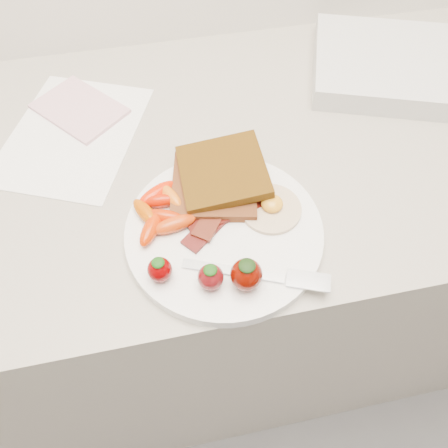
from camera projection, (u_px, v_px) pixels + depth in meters
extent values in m
cube|color=gray|center=(213.00, 276.00, 1.07)|extent=(2.00, 0.60, 0.90)
cylinder|color=white|center=(224.00, 232.00, 0.60)|extent=(0.27, 0.27, 0.02)
cube|color=#512712|center=(214.00, 186.00, 0.62)|extent=(0.14, 0.14, 0.01)
cube|color=#361F0A|center=(223.00, 171.00, 0.62)|extent=(0.12, 0.12, 0.03)
cylinder|color=white|center=(271.00, 209.00, 0.61)|extent=(0.09, 0.09, 0.01)
ellipsoid|color=orange|center=(272.00, 204.00, 0.60)|extent=(0.03, 0.03, 0.02)
cube|color=#420508|center=(214.00, 221.00, 0.59)|extent=(0.10, 0.09, 0.00)
cube|color=black|center=(225.00, 214.00, 0.60)|extent=(0.11, 0.06, 0.00)
cube|color=#300202|center=(218.00, 208.00, 0.60)|extent=(0.09, 0.10, 0.00)
ellipsoid|color=#BF1800|center=(161.00, 201.00, 0.60)|extent=(0.05, 0.02, 0.02)
ellipsoid|color=#BD2600|center=(164.00, 217.00, 0.59)|extent=(0.06, 0.04, 0.02)
ellipsoid|color=#C62B00|center=(151.00, 228.00, 0.58)|extent=(0.05, 0.06, 0.02)
ellipsoid|color=orange|center=(170.00, 196.00, 0.61)|extent=(0.04, 0.06, 0.02)
ellipsoid|color=red|center=(157.00, 193.00, 0.61)|extent=(0.06, 0.05, 0.02)
ellipsoid|color=#C03709|center=(174.00, 224.00, 0.58)|extent=(0.06, 0.03, 0.02)
ellipsoid|color=#BB4B00|center=(146.00, 213.00, 0.59)|extent=(0.05, 0.06, 0.02)
ellipsoid|color=#640001|center=(160.00, 270.00, 0.54)|extent=(0.03, 0.03, 0.03)
ellipsoid|color=#13440E|center=(158.00, 263.00, 0.52)|extent=(0.02, 0.02, 0.01)
ellipsoid|color=#5A0B0E|center=(211.00, 277.00, 0.53)|extent=(0.03, 0.03, 0.04)
ellipsoid|color=#14430E|center=(210.00, 270.00, 0.51)|extent=(0.02, 0.02, 0.01)
ellipsoid|color=#520700|center=(246.00, 275.00, 0.53)|extent=(0.04, 0.04, 0.04)
ellipsoid|color=black|center=(247.00, 266.00, 0.51)|extent=(0.02, 0.02, 0.01)
cube|color=silver|center=(233.00, 271.00, 0.55)|extent=(0.13, 0.06, 0.00)
cube|color=silver|center=(309.00, 280.00, 0.54)|extent=(0.06, 0.04, 0.00)
cube|color=white|center=(73.00, 134.00, 0.72)|extent=(0.29, 0.32, 0.00)
cube|color=#DAA4B3|center=(79.00, 109.00, 0.74)|extent=(0.17, 0.18, 0.01)
cube|color=silver|center=(396.00, 66.00, 0.79)|extent=(0.35, 0.32, 0.04)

